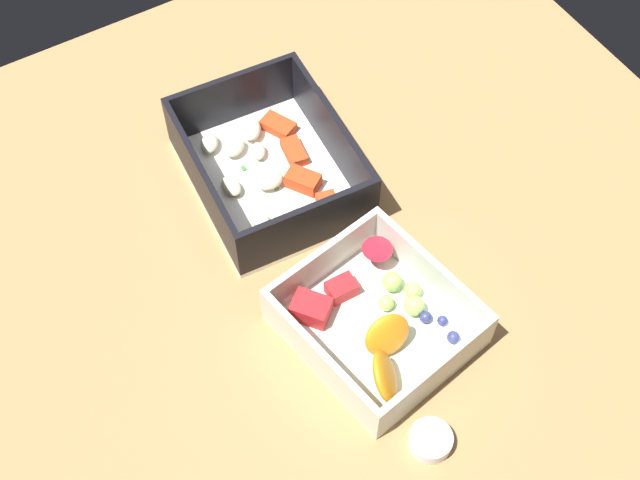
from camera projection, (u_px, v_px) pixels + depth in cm
name	position (u px, v px, depth cm)	size (l,w,h in cm)	color
table_surface	(340.00, 255.00, 83.92)	(80.00, 80.00, 2.00)	#9E7547
pasta_container	(270.00, 168.00, 85.85)	(19.60, 16.03, 6.71)	white
fruit_bowl	(376.00, 320.00, 76.84)	(17.46, 16.30, 5.42)	silver
paper_cup_liner	(430.00, 440.00, 71.83)	(3.66, 3.66, 1.46)	white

